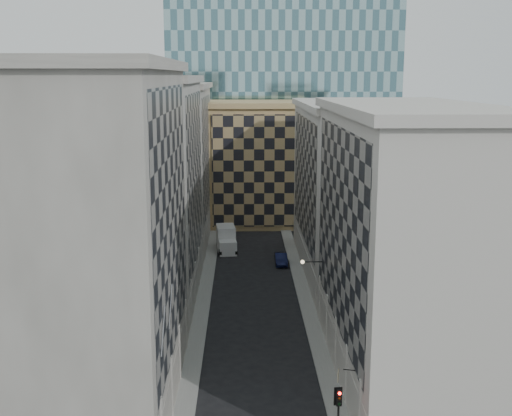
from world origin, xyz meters
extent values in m
cube|color=gray|center=(-5.25, 30.00, 0.07)|extent=(1.50, 100.00, 0.15)
cube|color=gray|center=(5.25, 30.00, 0.07)|extent=(1.50, 100.00, 0.15)
cube|color=gray|center=(-11.00, 11.00, 11.50)|extent=(10.00, 22.00, 23.00)
cube|color=gray|center=(-6.12, 11.00, 13.00)|extent=(0.25, 19.36, 18.00)
cube|color=gray|center=(-6.20, 11.00, 1.60)|extent=(0.45, 21.12, 3.20)
cube|color=gray|center=(-11.00, 11.00, 23.35)|extent=(10.80, 22.80, 0.70)
cylinder|color=gray|center=(-6.35, 8.25, 2.20)|extent=(0.90, 0.90, 4.40)
cylinder|color=gray|center=(-6.35, 13.75, 2.20)|extent=(0.90, 0.90, 4.40)
cylinder|color=gray|center=(-6.35, 19.25, 2.20)|extent=(0.90, 0.90, 4.40)
cube|color=#9B9890|center=(-11.00, 33.00, 11.00)|extent=(10.00, 22.00, 22.00)
cube|color=gray|center=(-6.12, 33.00, 12.50)|extent=(0.25, 19.36, 17.00)
cube|color=#9B9890|center=(-6.20, 33.00, 1.60)|extent=(0.45, 21.12, 3.20)
cube|color=#9B9890|center=(-11.00, 33.00, 22.35)|extent=(10.80, 22.80, 0.70)
cylinder|color=#9B9890|center=(-6.35, 24.75, 2.20)|extent=(0.90, 0.90, 4.40)
cylinder|color=#9B9890|center=(-6.35, 30.25, 2.20)|extent=(0.90, 0.90, 4.40)
cylinder|color=#9B9890|center=(-6.35, 35.75, 2.20)|extent=(0.90, 0.90, 4.40)
cylinder|color=#9B9890|center=(-6.35, 41.25, 2.20)|extent=(0.90, 0.90, 4.40)
cube|color=gray|center=(-11.00, 55.00, 10.50)|extent=(10.00, 22.00, 21.00)
cube|color=gray|center=(-6.12, 55.00, 12.00)|extent=(0.25, 19.36, 16.00)
cube|color=gray|center=(-6.20, 55.00, 1.60)|extent=(0.45, 21.12, 3.20)
cube|color=gray|center=(-11.00, 55.00, 21.35)|extent=(10.80, 22.80, 0.70)
cylinder|color=gray|center=(-6.35, 46.75, 2.20)|extent=(0.90, 0.90, 4.40)
cylinder|color=gray|center=(-6.35, 52.25, 2.20)|extent=(0.90, 0.90, 4.40)
cylinder|color=gray|center=(-6.35, 57.75, 2.20)|extent=(0.90, 0.90, 4.40)
cylinder|color=gray|center=(-6.35, 63.25, 2.20)|extent=(0.90, 0.90, 4.40)
cube|color=beige|center=(11.00, 15.00, 10.00)|extent=(10.00, 26.00, 20.00)
cube|color=gray|center=(6.12, 15.00, 11.50)|extent=(0.25, 22.88, 15.00)
cube|color=beige|center=(6.20, 15.00, 1.60)|extent=(0.45, 24.96, 3.20)
cube|color=beige|center=(11.00, 15.00, 20.35)|extent=(10.80, 26.80, 0.70)
cylinder|color=beige|center=(6.35, 4.60, 2.20)|extent=(0.90, 0.90, 4.40)
cylinder|color=beige|center=(6.35, 9.80, 2.20)|extent=(0.90, 0.90, 4.40)
cylinder|color=beige|center=(6.35, 15.00, 2.20)|extent=(0.90, 0.90, 4.40)
cylinder|color=beige|center=(6.35, 20.20, 2.20)|extent=(0.90, 0.90, 4.40)
cylinder|color=beige|center=(6.35, 25.40, 2.20)|extent=(0.90, 0.90, 4.40)
cube|color=beige|center=(11.00, 42.00, 9.50)|extent=(10.00, 28.00, 19.00)
cube|color=gray|center=(6.12, 42.00, 11.00)|extent=(0.25, 24.64, 14.00)
cube|color=beige|center=(6.20, 42.00, 1.60)|extent=(0.45, 26.88, 3.20)
cube|color=beige|center=(11.00, 42.00, 19.35)|extent=(10.80, 28.80, 0.70)
cube|color=tan|center=(2.00, 68.00, 9.00)|extent=(16.00, 14.00, 18.00)
cube|color=tan|center=(2.00, 60.90, 9.00)|extent=(15.20, 0.25, 16.50)
cube|color=tan|center=(2.00, 68.00, 18.40)|extent=(16.80, 14.80, 0.80)
cube|color=#2E2A24|center=(0.00, 82.00, 14.00)|extent=(6.00, 6.00, 28.00)
cube|color=#2E2A24|center=(0.00, 82.00, 28.70)|extent=(7.00, 7.00, 1.40)
cylinder|color=gray|center=(-5.90, 4.00, 8.00)|extent=(0.10, 2.33, 2.33)
cylinder|color=gray|center=(-5.90, 8.00, 8.00)|extent=(0.10, 2.33, 2.33)
cylinder|color=black|center=(5.10, 24.00, 6.20)|extent=(1.80, 0.08, 0.08)
sphere|color=#FFE5B2|center=(4.20, 24.00, 6.20)|extent=(0.36, 0.36, 0.36)
cube|color=black|center=(4.55, 3.87, 3.67)|extent=(0.35, 0.30, 1.03)
cube|color=black|center=(4.53, 4.03, 3.67)|extent=(0.52, 0.10, 1.17)
sphere|color=#FF0C07|center=(4.57, 3.72, 4.01)|extent=(0.19, 0.19, 0.19)
sphere|color=#331E05|center=(4.57, 3.72, 3.67)|extent=(0.19, 0.19, 0.19)
sphere|color=black|center=(4.57, 3.72, 3.32)|extent=(0.19, 0.19, 0.19)
cube|color=silver|center=(-3.14, 48.64, 0.91)|extent=(2.48, 2.66, 1.82)
cube|color=silver|center=(-3.43, 51.26, 1.57)|extent=(2.72, 3.88, 3.14)
cylinder|color=black|center=(-4.06, 47.72, 0.46)|extent=(0.40, 0.94, 0.91)
cylinder|color=black|center=(-2.04, 47.94, 0.46)|extent=(0.40, 0.94, 0.91)
cylinder|color=black|center=(-4.57, 52.36, 0.46)|extent=(0.40, 0.94, 0.91)
cylinder|color=black|center=(-2.55, 52.58, 0.46)|extent=(0.40, 0.94, 0.91)
imported|color=black|center=(3.50, 43.96, 0.68)|extent=(1.45, 4.15, 1.37)
cylinder|color=black|center=(5.60, 6.48, 4.18)|extent=(0.75, 0.24, 0.06)
cube|color=#C7B692|center=(4.90, 6.48, 3.80)|extent=(0.22, 0.66, 0.66)
camera|label=1|loc=(-1.21, -31.48, 22.67)|focal=45.00mm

